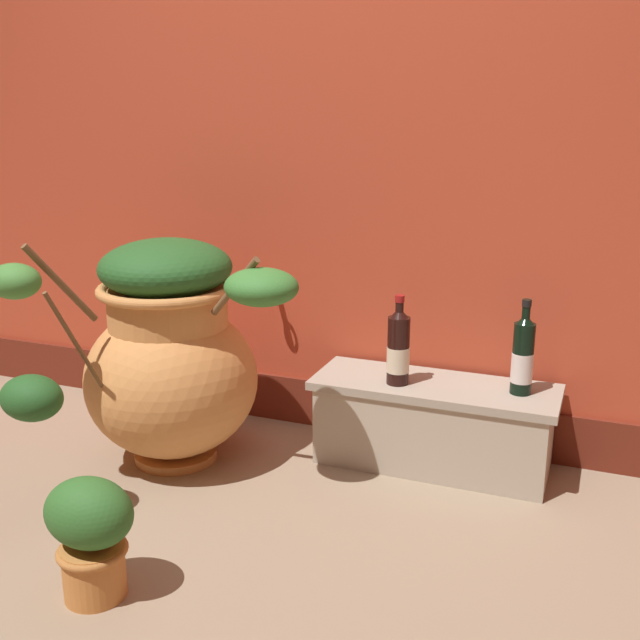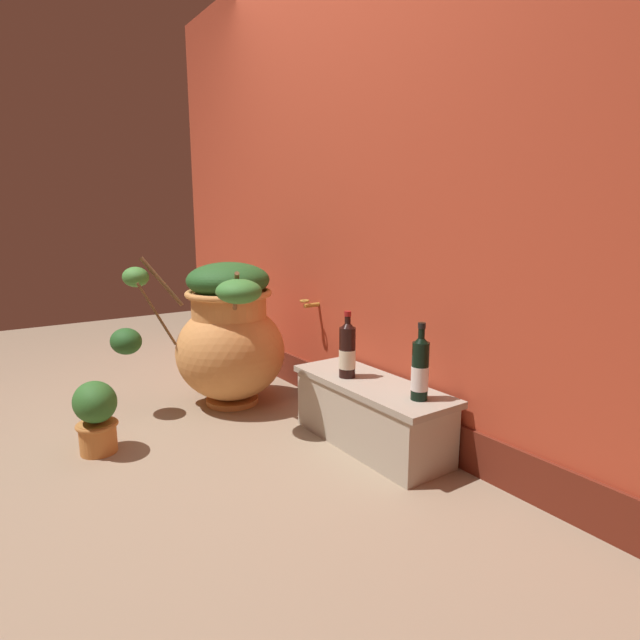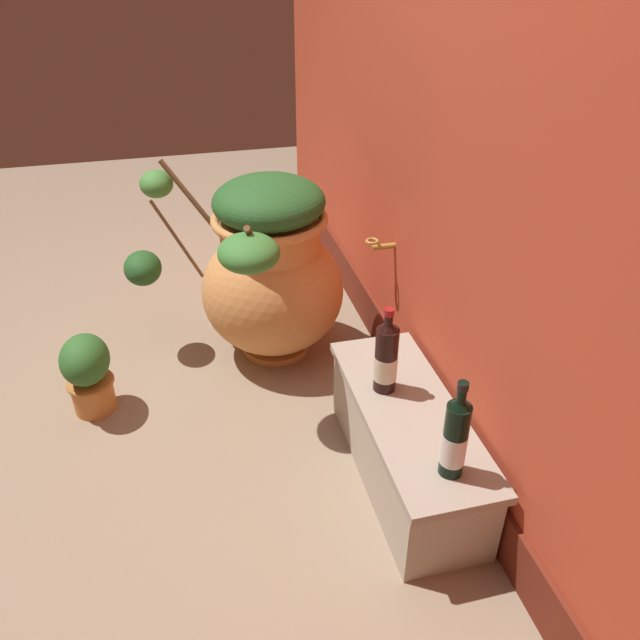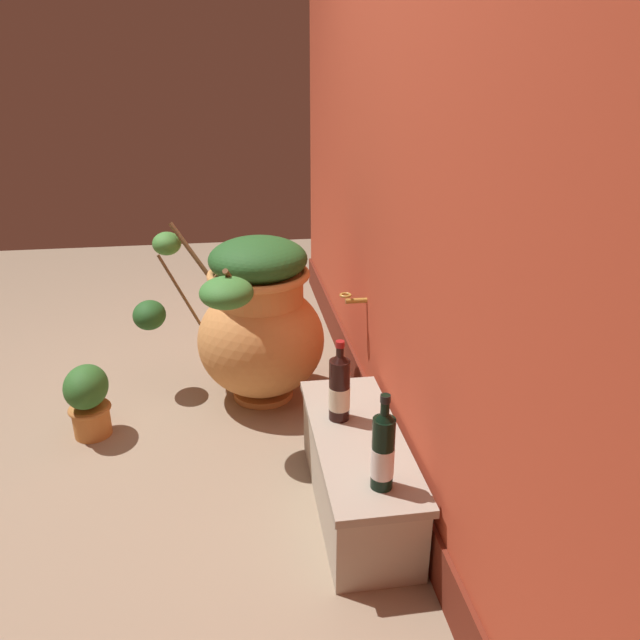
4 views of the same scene
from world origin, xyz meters
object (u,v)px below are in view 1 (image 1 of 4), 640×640
wine_bottle_left (398,347)px  potted_shrub (91,532)px  terracotta_urn (169,355)px  wine_bottle_middle (523,355)px

wine_bottle_left → potted_shrub: bearing=-117.0°
terracotta_urn → wine_bottle_middle: 1.24m
wine_bottle_left → potted_shrub: 1.20m
terracotta_urn → wine_bottle_left: (0.77, 0.27, 0.04)m
wine_bottle_middle → potted_shrub: 1.49m
terracotta_urn → potted_shrub: 0.85m
wine_bottle_left → wine_bottle_middle: size_ratio=0.97×
terracotta_urn → wine_bottle_left: 0.82m
terracotta_urn → wine_bottle_left: size_ratio=2.89×
wine_bottle_left → wine_bottle_middle: 0.43m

